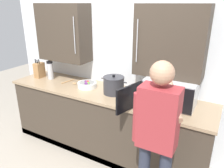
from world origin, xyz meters
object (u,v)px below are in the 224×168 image
microwave_oven (167,92)px  person_figure (157,132)px  fruit_bowl (87,84)px  stock_pot (114,85)px  wooden_spoon (71,82)px  thermos_flask (50,70)px  knife_block (39,70)px

microwave_oven → person_figure: 0.74m
fruit_bowl → stock_pot: size_ratio=0.72×
microwave_oven → fruit_bowl: size_ratio=2.87×
microwave_oven → stock_pot: size_ratio=2.06×
fruit_bowl → stock_pot: stock_pot is taller
fruit_bowl → stock_pot: bearing=-0.9°
microwave_oven → stock_pot: microwave_oven is taller
microwave_oven → wooden_spoon: 1.45m
stock_pot → thermos_flask: size_ratio=1.29×
microwave_oven → knife_block: 2.05m
thermos_flask → person_figure: (1.96, -0.72, -0.09)m
fruit_bowl → thermos_flask: thermos_flask is taller
fruit_bowl → person_figure: person_figure is taller
microwave_oven → person_figure: size_ratio=0.47×
wooden_spoon → person_figure: size_ratio=0.15×
knife_block → wooden_spoon: knife_block is taller
microwave_oven → wooden_spoon: size_ratio=3.21×
knife_block → thermos_flask: (0.21, 0.02, 0.03)m
microwave_oven → thermos_flask: size_ratio=2.67×
wooden_spoon → fruit_bowl: bearing=-5.5°
fruit_bowl → knife_block: bearing=-179.6°
fruit_bowl → stock_pot: (0.43, -0.01, 0.07)m
fruit_bowl → person_figure: bearing=-29.1°
stock_pot → wooden_spoon: 0.76m
knife_block → wooden_spoon: bearing=3.5°
fruit_bowl → knife_block: knife_block is taller
stock_pot → person_figure: 1.08m
stock_pot → knife_block: 1.35m
microwave_oven → stock_pot: bearing=-177.9°
knife_block → wooden_spoon: size_ratio=1.26×
microwave_oven → thermos_flask: microwave_oven is taller
fruit_bowl → knife_block: (-0.92, -0.01, 0.08)m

